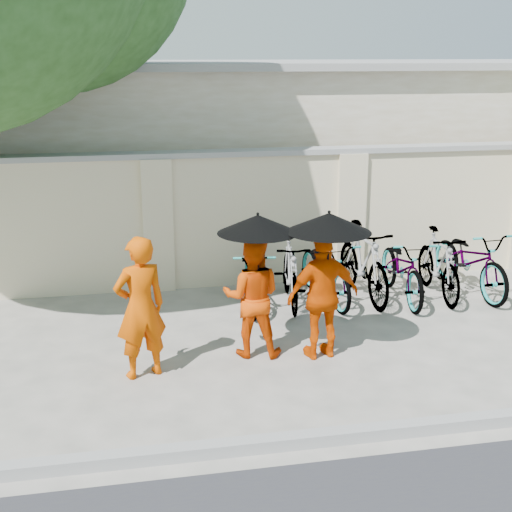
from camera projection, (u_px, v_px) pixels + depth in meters
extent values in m
plane|color=#A8A095|center=(267.00, 368.00, 8.17)|extent=(80.00, 80.00, 0.00)
cube|color=gray|center=(306.00, 439.00, 6.55)|extent=(40.00, 0.16, 0.12)
cube|color=beige|center=(286.00, 218.00, 11.10)|extent=(20.00, 0.30, 2.00)
cube|color=silver|center=(290.00, 147.00, 14.70)|extent=(14.00, 6.00, 3.20)
imported|color=#D14900|center=(140.00, 308.00, 7.77)|extent=(0.68, 0.55, 1.61)
imported|color=#CF3D02|center=(252.00, 297.00, 8.36)|extent=(0.82, 0.71, 1.45)
cylinder|color=black|center=(258.00, 258.00, 8.16)|extent=(0.02, 0.02, 0.80)
cone|color=black|center=(258.00, 224.00, 8.05)|extent=(0.93, 0.93, 0.21)
imported|color=#CE4100|center=(323.00, 296.00, 8.29)|extent=(0.93, 0.50, 1.51)
cylinder|color=black|center=(328.00, 257.00, 8.08)|extent=(0.02, 0.02, 0.80)
cone|color=black|center=(329.00, 222.00, 7.97)|extent=(0.97, 0.97, 0.22)
imported|color=gray|center=(252.00, 277.00, 10.05)|extent=(0.75, 1.70, 0.86)
imported|color=gray|center=(290.00, 272.00, 10.10)|extent=(0.67, 1.66, 0.97)
imported|color=gray|center=(326.00, 270.00, 10.29)|extent=(0.80, 1.82, 0.93)
imported|color=gray|center=(363.00, 262.00, 10.34)|extent=(0.60, 1.87, 1.11)
imported|color=gray|center=(403.00, 268.00, 10.33)|extent=(0.77, 1.85, 0.95)
imported|color=gray|center=(438.00, 264.00, 10.42)|extent=(0.61, 1.70, 1.00)
imported|color=gray|center=(471.00, 260.00, 10.60)|extent=(0.85, 1.98, 1.01)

